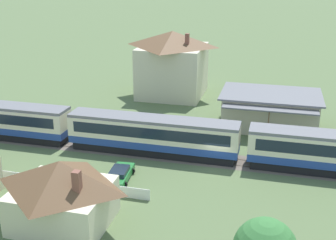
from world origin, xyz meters
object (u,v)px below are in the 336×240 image
(passenger_train, at_px, (155,134))
(cottage_brown_roof, at_px, (62,192))
(parked_car_green, at_px, (120,174))
(station_house_brown_roof, at_px, (173,63))
(station_building, at_px, (270,110))

(passenger_train, xyz_separation_m, cottage_brown_roof, (-3.26, -14.37, 0.53))
(parked_car_green, bearing_deg, passenger_train, -17.78)
(passenger_train, bearing_deg, station_house_brown_roof, 99.19)
(cottage_brown_roof, relative_size, parked_car_green, 1.68)
(parked_car_green, bearing_deg, station_house_brown_roof, -0.49)
(parked_car_green, bearing_deg, cottage_brown_roof, 163.21)
(station_house_brown_roof, height_order, cottage_brown_roof, station_house_brown_roof)
(passenger_train, xyz_separation_m, parked_car_green, (-1.56, -6.59, -1.69))
(cottage_brown_roof, bearing_deg, parked_car_green, 77.69)
(station_building, distance_m, parked_car_green, 22.44)
(station_building, xyz_separation_m, station_house_brown_roof, (-15.14, 10.42, 2.91))
(station_building, relative_size, parked_car_green, 2.66)
(station_building, bearing_deg, parked_car_green, -125.98)
(passenger_train, height_order, parked_car_green, passenger_train)
(cottage_brown_roof, bearing_deg, station_building, 60.17)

